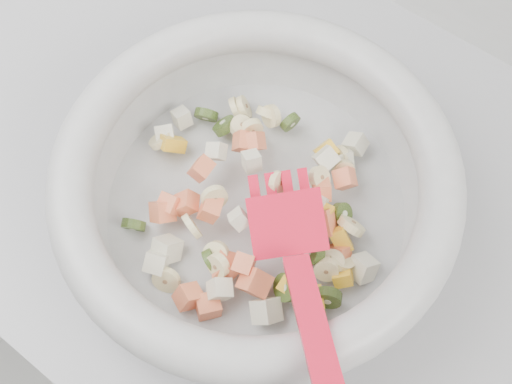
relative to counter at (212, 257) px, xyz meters
The scene contains 2 objects.
counter is the anchor object (origin of this frame).
mixing_bowl 0.53m from the counter, 20.64° to the right, with size 0.43×0.39×0.16m.
Camera 1 is at (0.31, 1.18, 1.50)m, focal length 45.00 mm.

